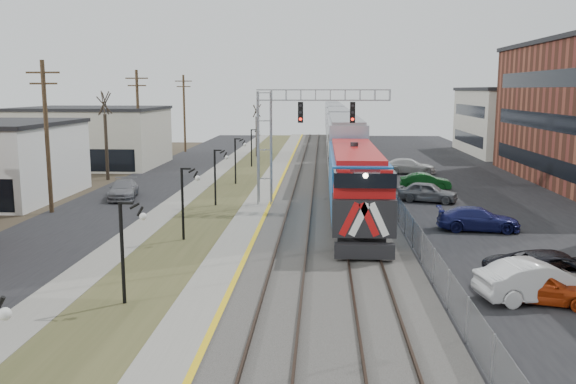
# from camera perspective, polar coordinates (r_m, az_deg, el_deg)

# --- Properties ---
(street_west) EXTENTS (7.00, 120.00, 0.04)m
(street_west) POSITION_cam_1_polar(r_m,az_deg,el_deg) (51.75, -13.64, 0.29)
(street_west) COLOR black
(street_west) RESTS_ON ground
(sidewalk) EXTENTS (2.00, 120.00, 0.08)m
(sidewalk) POSITION_cam_1_polar(r_m,az_deg,el_deg) (50.62, -8.76, 0.27)
(sidewalk) COLOR gray
(sidewalk) RESTS_ON ground
(grass_median) EXTENTS (4.00, 120.00, 0.06)m
(grass_median) POSITION_cam_1_polar(r_m,az_deg,el_deg) (50.09, -5.41, 0.23)
(grass_median) COLOR #444625
(grass_median) RESTS_ON ground
(platform) EXTENTS (2.00, 120.00, 0.24)m
(platform) POSITION_cam_1_polar(r_m,az_deg,el_deg) (49.71, -1.99, 0.30)
(platform) COLOR gray
(platform) RESTS_ON ground
(ballast_bed) EXTENTS (8.00, 120.00, 0.20)m
(ballast_bed) POSITION_cam_1_polar(r_m,az_deg,el_deg) (49.51, 3.79, 0.22)
(ballast_bed) COLOR #595651
(ballast_bed) RESTS_ON ground
(parking_lot) EXTENTS (16.00, 120.00, 0.04)m
(parking_lot) POSITION_cam_1_polar(r_m,az_deg,el_deg) (51.08, 17.37, 0.00)
(parking_lot) COLOR black
(parking_lot) RESTS_ON ground
(platform_edge) EXTENTS (0.24, 120.00, 0.01)m
(platform_edge) POSITION_cam_1_polar(r_m,az_deg,el_deg) (49.62, -0.98, 0.43)
(platform_edge) COLOR gold
(platform_edge) RESTS_ON platform
(track_near) EXTENTS (1.58, 120.00, 0.15)m
(track_near) POSITION_cam_1_polar(r_m,az_deg,el_deg) (49.51, 1.47, 0.44)
(track_near) COLOR #2D2119
(track_near) RESTS_ON ballast_bed
(track_far) EXTENTS (1.58, 120.00, 0.15)m
(track_far) POSITION_cam_1_polar(r_m,az_deg,el_deg) (49.52, 5.52, 0.41)
(track_far) COLOR #2D2119
(track_far) RESTS_ON ballast_bed
(train) EXTENTS (3.00, 108.65, 5.33)m
(train) POSITION_cam_1_polar(r_m,az_deg,el_deg) (83.74, 4.64, 5.98)
(train) COLOR #155DB0
(train) RESTS_ON ground
(signal_gantry) EXTENTS (9.00, 1.07, 8.15)m
(signal_gantry) POSITION_cam_1_polar(r_m,az_deg,el_deg) (41.99, 0.13, 6.11)
(signal_gantry) COLOR gray
(signal_gantry) RESTS_ON ground
(lampposts) EXTENTS (0.14, 62.14, 4.00)m
(lampposts) POSITION_cam_1_polar(r_m,az_deg,el_deg) (33.57, -9.72, -1.07)
(lampposts) COLOR black
(lampposts) RESTS_ON ground
(utility_poles) EXTENTS (0.28, 80.28, 10.00)m
(utility_poles) POSITION_cam_1_polar(r_m,az_deg,el_deg) (42.94, -21.62, 4.73)
(utility_poles) COLOR #4C3823
(utility_poles) RESTS_ON ground
(fence) EXTENTS (0.04, 120.00, 1.60)m
(fence) POSITION_cam_1_polar(r_m,az_deg,el_deg) (49.62, 8.65, 0.97)
(fence) COLOR gray
(fence) RESTS_ON ground
(bare_trees) EXTENTS (12.30, 42.30, 5.95)m
(bare_trees) POSITION_cam_1_polar(r_m,az_deg,el_deg) (55.46, -13.74, 3.68)
(bare_trees) COLOR #382D23
(bare_trees) RESTS_ON ground
(car_lot_a) EXTENTS (4.31, 2.69, 1.37)m
(car_lot_a) POSITION_cam_1_polar(r_m,az_deg,el_deg) (25.46, 22.53, -8.16)
(car_lot_a) COLOR #952B0B
(car_lot_a) RESTS_ON ground
(car_lot_b) EXTENTS (5.00, 2.59, 1.57)m
(car_lot_b) POSITION_cam_1_polar(r_m,az_deg,el_deg) (25.66, 22.40, -7.78)
(car_lot_b) COLOR silver
(car_lot_b) RESTS_ON ground
(car_lot_c) EXTENTS (5.93, 3.02, 1.61)m
(car_lot_c) POSITION_cam_1_polar(r_m,az_deg,el_deg) (27.19, 24.04, -6.89)
(car_lot_c) COLOR black
(car_lot_c) RESTS_ON ground
(car_lot_d) EXTENTS (4.82, 2.27, 1.36)m
(car_lot_d) POSITION_cam_1_polar(r_m,az_deg,el_deg) (36.97, 17.37, -2.49)
(car_lot_d) COLOR navy
(car_lot_d) RESTS_ON ground
(car_lot_e) EXTENTS (4.62, 3.02, 1.46)m
(car_lot_e) POSITION_cam_1_polar(r_m,az_deg,el_deg) (45.43, 12.94, -0.04)
(car_lot_e) COLOR slate
(car_lot_e) RESTS_ON ground
(car_lot_f) EXTENTS (4.16, 1.70, 1.34)m
(car_lot_f) POSITION_cam_1_polar(r_m,az_deg,el_deg) (50.90, 12.73, 0.91)
(car_lot_f) COLOR #0D4216
(car_lot_f) RESTS_ON ground
(car_street_b) EXTENTS (2.87, 5.08, 1.39)m
(car_street_b) POSITION_cam_1_polar(r_m,az_deg,el_deg) (47.28, -15.16, 0.19)
(car_street_b) COLOR slate
(car_street_b) RESTS_ON ground
(car_lot_g) EXTENTS (5.14, 2.30, 1.46)m
(car_lot_g) POSITION_cam_1_polar(r_m,az_deg,el_deg) (60.39, 11.26, 2.35)
(car_lot_g) COLOR silver
(car_lot_g) RESTS_ON ground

